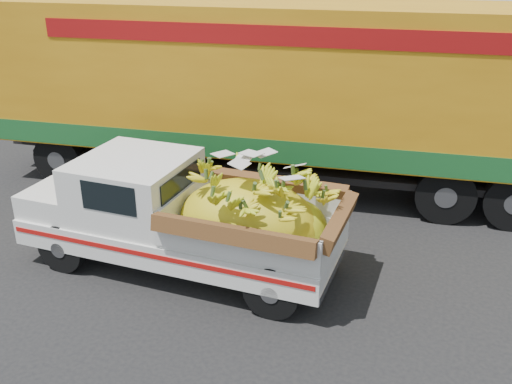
% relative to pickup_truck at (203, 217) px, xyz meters
% --- Properties ---
extents(ground, '(100.00, 100.00, 0.00)m').
position_rel_pickup_truck_xyz_m(ground, '(0.30, -0.32, -0.95)').
color(ground, black).
rests_on(ground, ground).
extents(curb, '(60.00, 0.25, 0.15)m').
position_rel_pickup_truck_xyz_m(curb, '(0.30, 6.21, -0.87)').
color(curb, gray).
rests_on(curb, ground).
extents(sidewalk, '(60.00, 4.00, 0.14)m').
position_rel_pickup_truck_xyz_m(sidewalk, '(0.30, 8.31, -0.88)').
color(sidewalk, gray).
rests_on(sidewalk, ground).
extents(building_left, '(18.00, 6.00, 5.00)m').
position_rel_pickup_truck_xyz_m(building_left, '(-7.70, 14.21, 1.55)').
color(building_left, gray).
rests_on(building_left, ground).
extents(pickup_truck, '(5.09, 2.02, 1.76)m').
position_rel_pickup_truck_xyz_m(pickup_truck, '(0.00, 0.00, 0.00)').
color(pickup_truck, black).
rests_on(pickup_truck, ground).
extents(semi_trailer, '(12.04, 3.45, 3.80)m').
position_rel_pickup_truck_xyz_m(semi_trailer, '(0.02, 3.76, 1.18)').
color(semi_trailer, black).
rests_on(semi_trailer, ground).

